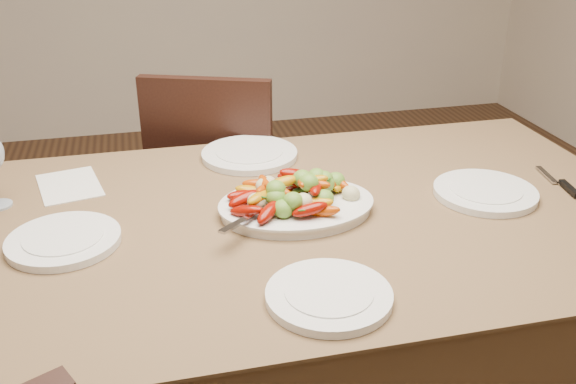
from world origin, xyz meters
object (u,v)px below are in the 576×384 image
at_px(chair_far, 224,191).
at_px(plate_far, 250,155).
at_px(dining_table, 288,340).
at_px(serving_platter, 296,208).
at_px(plate_right, 485,193).
at_px(plate_left, 64,241).
at_px(plate_near, 329,296).

bearing_deg(chair_far, plate_far, 115.97).
height_order(dining_table, serving_platter, serving_platter).
relative_size(dining_table, plate_right, 6.99).
xyz_separation_m(plate_left, plate_near, (0.51, -0.34, 0.00)).
bearing_deg(plate_far, plate_left, -141.02).
distance_m(serving_platter, plate_left, 0.54).
distance_m(dining_table, chair_far, 0.77).
xyz_separation_m(chair_far, plate_left, (-0.46, -0.78, 0.29)).
distance_m(plate_right, plate_near, 0.63).
xyz_separation_m(chair_far, plate_right, (0.58, -0.78, 0.29)).
bearing_deg(plate_near, dining_table, 88.89).
bearing_deg(plate_right, plate_near, -146.57).
relative_size(chair_far, plate_right, 3.61).
xyz_separation_m(dining_table, plate_near, (-0.01, -0.36, 0.39)).
relative_size(serving_platter, plate_far, 1.32).
bearing_deg(plate_right, plate_left, -179.80).
distance_m(dining_table, plate_near, 0.53).
distance_m(chair_far, plate_left, 0.95).
height_order(chair_far, plate_near, chair_far).
bearing_deg(plate_left, plate_near, -33.88).
bearing_deg(plate_near, chair_far, 92.53).
bearing_deg(plate_near, plate_far, 91.30).
relative_size(serving_platter, plate_near, 1.50).
relative_size(dining_table, plate_near, 7.45).
bearing_deg(dining_table, plate_near, -91.11).
xyz_separation_m(dining_table, plate_left, (-0.52, -0.02, 0.39)).
bearing_deg(serving_platter, plate_right, -2.78).
bearing_deg(serving_platter, chair_far, 96.06).
distance_m(plate_right, plate_far, 0.67).
distance_m(plate_far, plate_near, 0.75).
bearing_deg(plate_right, plate_far, 143.84).
bearing_deg(plate_near, plate_right, 33.43).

